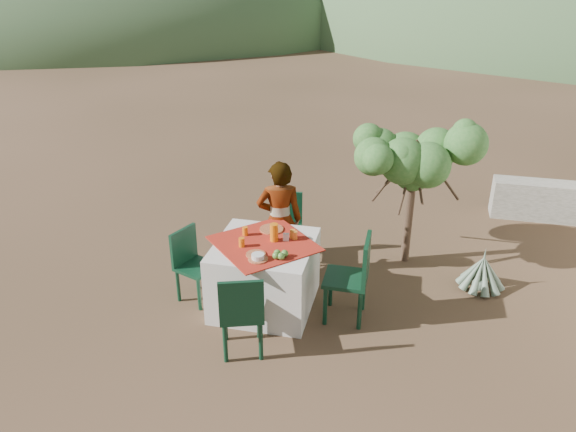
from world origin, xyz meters
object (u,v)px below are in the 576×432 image
object	(u,v)px
person	(280,221)
agave	(482,273)
chair_near	(242,312)
juice_pitcher	(274,232)
chair_far	(286,224)
chair_left	(192,261)
table	(265,274)
chair_right	(354,275)
shrub_tree	(418,164)

from	to	relation	value
person	agave	size ratio (longest dim) A/B	2.50
chair_near	person	world-z (taller)	person
chair_near	juice_pitcher	bearing A→B (deg)	-113.42
agave	juice_pitcher	distance (m)	2.46
chair_far	person	bearing A→B (deg)	-94.21
chair_left	person	size ratio (longest dim) A/B	0.57
person	table	bearing A→B (deg)	70.14
chair_right	person	bearing A→B (deg)	-125.63
table	shrub_tree	distance (m)	2.22
chair_far	chair_near	world-z (taller)	chair_near
chair_far	chair_left	distance (m)	1.35
table	chair_left	bearing A→B (deg)	-177.29
chair_near	shrub_tree	bearing A→B (deg)	-142.25
chair_near	juice_pitcher	distance (m)	1.01
table	chair_left	size ratio (longest dim) A/B	1.59
agave	juice_pitcher	world-z (taller)	juice_pitcher
chair_far	chair_near	distance (m)	1.91
chair_left	juice_pitcher	xyz separation A→B (m)	(0.90, 0.11, 0.40)
chair_far	shrub_tree	size ratio (longest dim) A/B	0.54
juice_pitcher	person	bearing A→B (deg)	98.33
agave	person	bearing A→B (deg)	-173.89
chair_left	shrub_tree	world-z (taller)	shrub_tree
chair_far	chair_right	xyz separation A→B (m)	(0.97, -1.08, 0.05)
person	agave	bearing A→B (deg)	166.93
juice_pitcher	chair_near	bearing A→B (deg)	-94.51
table	chair_near	xyz separation A→B (m)	(0.02, -0.86, 0.11)
chair_near	chair_right	bearing A→B (deg)	-157.41
chair_far	person	distance (m)	0.47
agave	chair_left	bearing A→B (deg)	-163.48
table	chair_far	bearing A→B (deg)	91.09
chair_near	agave	xyz separation A→B (m)	(2.30, 1.75, -0.30)
chair_far	shrub_tree	xyz separation A→B (m)	(1.51, 0.34, 0.78)
shrub_tree	agave	bearing A→B (deg)	-31.00
person	chair_left	bearing A→B (deg)	20.54
table	chair_near	size ratio (longest dim) A/B	1.47
chair_near	chair_left	size ratio (longest dim) A/B	1.08
chair_right	agave	xyz separation A→B (m)	(1.36, 0.92, -0.33)
chair_far	juice_pitcher	xyz separation A→B (m)	(0.11, -0.98, 0.38)
chair_near	person	xyz separation A→B (m)	(-0.01, 1.50, 0.23)
chair_near	juice_pitcher	world-z (taller)	juice_pitcher
table	juice_pitcher	bearing A→B (deg)	39.86
chair_left	chair_right	bearing A→B (deg)	-68.99
juice_pitcher	table	bearing A→B (deg)	-140.14
chair_left	table	bearing A→B (deg)	-66.58
chair_right	juice_pitcher	bearing A→B (deg)	-97.19
table	agave	distance (m)	2.49
shrub_tree	chair_right	bearing A→B (deg)	-110.85
chair_near	chair_far	bearing A→B (deg)	-107.80
table	chair_far	size ratio (longest dim) A/B	1.52
agave	chair_near	bearing A→B (deg)	-142.78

